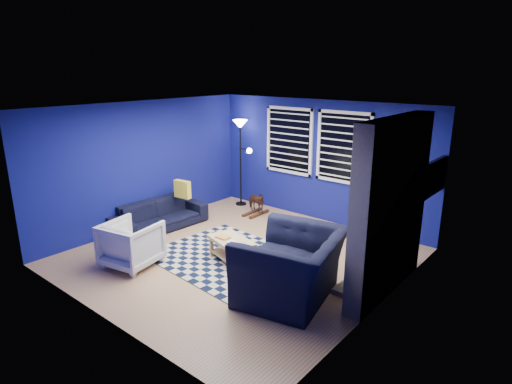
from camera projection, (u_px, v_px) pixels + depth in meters
floor at (239, 256)px, 7.31m from camera, size 5.00×5.00×0.00m
ceiling at (237, 108)px, 6.61m from camera, size 5.00×5.00×0.00m
wall_back at (319, 161)px, 8.80m from camera, size 5.00×0.00×5.00m
wall_left at (145, 165)px, 8.49m from camera, size 0.00×5.00×5.00m
wall_right at (384, 220)px, 5.42m from camera, size 0.00×5.00×5.00m
fireplace at (389, 212)px, 5.89m from camera, size 0.65×2.00×2.50m
window_left at (289, 141)px, 9.14m from camera, size 1.17×0.06×1.42m
window_right at (343, 148)px, 8.34m from camera, size 1.17×0.06×1.42m
tv at (434, 178)px, 6.89m from camera, size 0.07×1.00×0.58m
rug at (229, 258)px, 7.23m from camera, size 2.66×2.20×0.02m
sofa at (160, 215)px, 8.50m from camera, size 1.96×0.85×0.56m
armchair_big at (291, 266)px, 5.90m from camera, size 1.70×1.56×0.94m
armchair_bent at (132, 244)px, 6.90m from camera, size 0.94×0.96×0.74m
rocking_horse at (256, 202)px, 9.30m from camera, size 0.34×0.58×0.46m
coffee_table at (231, 245)px, 7.04m from camera, size 0.93×0.70×0.42m
cabinet at (368, 224)px, 8.12m from camera, size 0.59×0.43×0.55m
floor_lamp at (241, 136)px, 9.62m from camera, size 0.54×0.33×1.98m
throw_pillow at (182, 189)px, 8.64m from camera, size 0.38×0.14×0.35m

